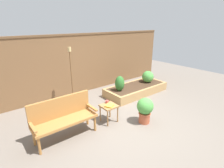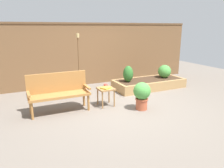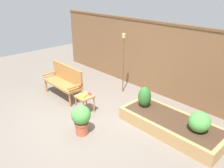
{
  "view_description": "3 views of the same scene",
  "coord_description": "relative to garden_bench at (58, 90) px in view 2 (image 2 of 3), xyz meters",
  "views": [
    {
      "loc": [
        -2.79,
        -3.01,
        2.53
      ],
      "look_at": [
        0.36,
        0.97,
        0.72
      ],
      "focal_mm": 28.05,
      "sensor_mm": 36.0,
      "label": 1
    },
    {
      "loc": [
        -2.44,
        -4.66,
        2.0
      ],
      "look_at": [
        -0.09,
        0.34,
        0.54
      ],
      "focal_mm": 34.57,
      "sensor_mm": 36.0,
      "label": 2
    },
    {
      "loc": [
        4.01,
        -2.82,
        3.09
      ],
      "look_at": [
        0.3,
        0.65,
        0.89
      ],
      "focal_mm": 36.78,
      "sensor_mm": 36.0,
      "label": 3
    }
  ],
  "objects": [
    {
      "name": "side_table",
      "position": [
        1.18,
        -0.15,
        -0.15
      ],
      "size": [
        0.4,
        0.4,
        0.48
      ],
      "color": "#9E7042",
      "rests_on": "ground_plane"
    },
    {
      "name": "potted_boxwood",
      "position": [
        1.89,
        -0.78,
        -0.14
      ],
      "size": [
        0.43,
        0.43,
        0.7
      ],
      "color": "#B75638",
      "rests_on": "ground_plane"
    },
    {
      "name": "book_on_table",
      "position": [
        1.16,
        -0.21,
        -0.05
      ],
      "size": [
        0.27,
        0.27,
        0.04
      ],
      "primitive_type": "cube",
      "rotation": [
        0.0,
        0.0,
        0.47
      ],
      "color": "gold",
      "rests_on": "side_table"
    },
    {
      "name": "ground_plane",
      "position": [
        1.49,
        -0.41,
        -0.54
      ],
      "size": [
        14.0,
        14.0,
        0.0
      ],
      "primitive_type": "plane",
      "color": "#70665B"
    },
    {
      "name": "raised_planter_bed",
      "position": [
        3.19,
        0.79,
        -0.39
      ],
      "size": [
        2.4,
        1.0,
        0.3
      ],
      "color": "#AD8451",
      "rests_on": "ground_plane"
    },
    {
      "name": "shrub_near_bench",
      "position": [
        2.37,
        0.79,
        0.02
      ],
      "size": [
        0.32,
        0.32,
        0.52
      ],
      "color": "brown",
      "rests_on": "raised_planter_bed"
    },
    {
      "name": "garden_bench",
      "position": [
        0.0,
        0.0,
        0.0
      ],
      "size": [
        1.44,
        0.48,
        0.94
      ],
      "color": "#A87038",
      "rests_on": "ground_plane"
    },
    {
      "name": "cup_on_table",
      "position": [
        1.23,
        -0.02,
        -0.03
      ],
      "size": [
        0.11,
        0.08,
        0.08
      ],
      "color": "#CC4C47",
      "rests_on": "side_table"
    },
    {
      "name": "tiki_torch",
      "position": [
        0.96,
        1.48,
        0.69
      ],
      "size": [
        0.1,
        0.1,
        1.82
      ],
      "color": "brown",
      "rests_on": "ground_plane"
    },
    {
      "name": "fence_back",
      "position": [
        1.49,
        2.19,
        0.55
      ],
      "size": [
        8.4,
        0.14,
        2.16
      ],
      "color": "brown",
      "rests_on": "ground_plane"
    },
    {
      "name": "shrub_far_corner",
      "position": [
        3.82,
        0.79,
        -0.02
      ],
      "size": [
        0.45,
        0.45,
        0.45
      ],
      "color": "brown",
      "rests_on": "raised_planter_bed"
    }
  ]
}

